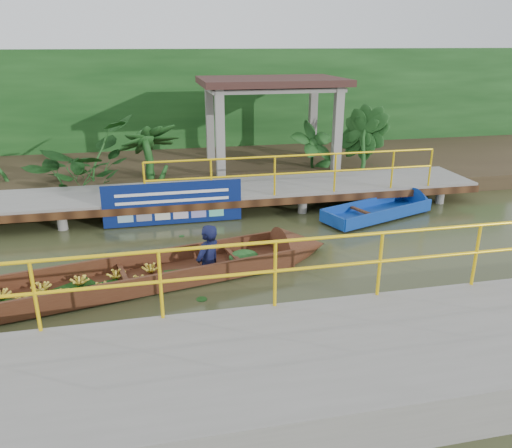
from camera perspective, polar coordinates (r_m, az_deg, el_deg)
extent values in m
plane|color=#32381C|center=(10.20, -6.48, -4.63)|extent=(80.00, 80.00, 0.00)
cube|color=#332719|center=(17.24, -9.12, 6.37)|extent=(30.00, 8.00, 0.45)
cube|color=gray|center=(13.31, -8.14, 3.55)|extent=(16.00, 2.00, 0.15)
cube|color=black|center=(12.38, -7.76, 1.91)|extent=(16.00, 0.12, 0.18)
cylinder|color=yellow|center=(12.60, 4.63, 7.81)|extent=(7.50, 0.05, 0.05)
cylinder|color=yellow|center=(12.71, 4.57, 5.82)|extent=(7.50, 0.05, 0.05)
cylinder|color=yellow|center=(12.72, 4.57, 5.60)|extent=(0.05, 0.05, 1.00)
cylinder|color=gray|center=(13.00, -25.63, 0.02)|extent=(0.24, 0.24, 0.55)
cylinder|color=gray|center=(14.49, -24.31, 2.15)|extent=(0.24, 0.24, 0.55)
cylinder|color=gray|center=(12.66, -16.85, 0.67)|extent=(0.24, 0.24, 0.55)
cylinder|color=gray|center=(14.18, -16.42, 2.78)|extent=(0.24, 0.24, 0.55)
cylinder|color=gray|center=(12.63, -7.80, 1.32)|extent=(0.24, 0.24, 0.55)
cylinder|color=gray|center=(14.15, -8.33, 3.37)|extent=(0.24, 0.24, 0.55)
cylinder|color=gray|center=(12.91, 1.08, 1.94)|extent=(0.24, 0.24, 0.55)
cylinder|color=gray|center=(14.40, -0.36, 3.88)|extent=(0.24, 0.24, 0.55)
cylinder|color=gray|center=(13.49, 9.39, 2.46)|extent=(0.24, 0.24, 0.55)
cylinder|color=gray|center=(14.92, 7.20, 4.30)|extent=(0.24, 0.24, 0.55)
cylinder|color=gray|center=(14.32, 16.89, 2.90)|extent=(0.24, 0.24, 0.55)
cylinder|color=gray|center=(15.68, 14.15, 4.62)|extent=(0.24, 0.24, 0.55)
cylinder|color=gray|center=(12.63, -7.80, 1.32)|extent=(0.24, 0.24, 0.55)
cube|color=gray|center=(6.66, 6.36, -16.45)|extent=(18.00, 2.40, 0.70)
cylinder|color=yellow|center=(6.95, 3.85, -1.90)|extent=(10.00, 0.05, 0.05)
cylinder|color=yellow|center=(7.13, 3.77, -5.25)|extent=(10.00, 0.05, 0.05)
cylinder|color=yellow|center=(7.16, 3.76, -5.61)|extent=(0.05, 0.05, 1.00)
cube|color=gray|center=(14.72, -4.11, 9.71)|extent=(0.25, 0.25, 2.80)
cube|color=gray|center=(15.62, 9.28, 10.11)|extent=(0.25, 0.25, 2.80)
cube|color=gray|center=(17.07, -5.28, 11.12)|extent=(0.25, 0.25, 2.80)
cube|color=gray|center=(17.85, 6.49, 11.47)|extent=(0.25, 0.25, 2.80)
cube|color=gray|center=(16.06, 1.73, 15.30)|extent=(4.00, 2.60, 0.12)
cube|color=#38201C|center=(16.04, 1.74, 16.01)|extent=(4.40, 3.00, 0.20)
cube|color=#123912|center=(19.39, -9.88, 13.18)|extent=(30.00, 0.80, 4.00)
cube|color=#3C1B10|center=(9.47, -21.24, -7.60)|extent=(8.67, 2.85, 0.06)
cube|color=#3C1B10|center=(9.90, -21.57, -5.45)|extent=(8.46, 1.86, 0.37)
cube|color=#3C1B10|center=(8.92, -21.12, -8.25)|extent=(8.46, 1.86, 0.37)
cone|color=#3C1B10|center=(10.62, 5.33, -2.68)|extent=(1.27, 1.24, 1.04)
ellipsoid|color=#123912|center=(10.06, -1.41, -3.79)|extent=(0.69, 0.59, 0.28)
imported|color=#0E1233|center=(9.52, -5.65, -0.14)|extent=(0.75, 0.74, 1.74)
cube|color=#0D3697|center=(13.13, 13.63, 1.12)|extent=(3.10, 1.87, 0.10)
cube|color=#0D3697|center=(13.39, 12.31, 2.13)|extent=(2.82, 1.09, 0.30)
cube|color=#0D3697|center=(12.81, 15.08, 1.06)|extent=(2.82, 1.09, 0.30)
cube|color=#0D3697|center=(12.11, 8.71, 0.44)|extent=(0.37, 0.86, 0.30)
cone|color=#0D3697|center=(14.33, 18.40, 2.49)|extent=(0.85, 0.99, 0.83)
cube|color=black|center=(12.74, 12.11, 1.41)|extent=(0.40, 0.87, 0.05)
cube|color=navy|center=(12.30, -9.45, 2.34)|extent=(3.36, 0.03, 1.05)
cube|color=white|center=(12.20, -9.52, 3.52)|extent=(2.73, 0.01, 0.07)
cube|color=white|center=(12.26, -9.46, 2.62)|extent=(2.73, 0.01, 0.07)
imported|color=#123912|center=(14.97, -19.60, 7.53)|extent=(1.33, 1.33, 1.66)
imported|color=#123912|center=(14.84, -11.88, 8.16)|extent=(1.33, 1.33, 1.66)
imported|color=#123912|center=(15.67, 6.93, 9.06)|extent=(1.33, 1.33, 1.66)
imported|color=#123912|center=(16.21, 12.02, 9.14)|extent=(1.33, 1.33, 1.66)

